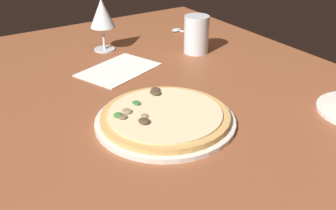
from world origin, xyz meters
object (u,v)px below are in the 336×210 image
at_px(wine_glass_far, 102,15).
at_px(water_glass, 196,37).
at_px(pizza_main, 165,118).
at_px(paper_menu, 119,70).
at_px(spoon, 180,30).

height_order(wine_glass_far, water_glass, wine_glass_far).
xyz_separation_m(pizza_main, paper_menu, (-0.31, 0.05, -0.01)).
distance_m(paper_menu, spoon, 0.39).
relative_size(pizza_main, paper_menu, 1.43).
height_order(pizza_main, spoon, pizza_main).
bearing_deg(wine_glass_far, water_glass, 53.32).
bearing_deg(water_glass, pizza_main, -44.59).
relative_size(wine_glass_far, spoon, 1.51).
bearing_deg(spoon, wine_glass_far, -85.02).
distance_m(wine_glass_far, paper_menu, 0.20).
bearing_deg(paper_menu, spoon, 99.25).
bearing_deg(spoon, paper_menu, -59.68).
bearing_deg(water_glass, wine_glass_far, -126.68).
height_order(paper_menu, spoon, spoon).
bearing_deg(water_glass, paper_menu, -89.76).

